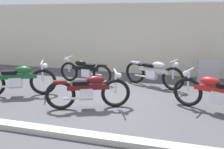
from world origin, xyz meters
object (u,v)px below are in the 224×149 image
(motorcycle_red, at_px, (216,94))
(motorcycle_green, at_px, (18,80))
(motorcycle_black, at_px, (85,71))
(motorcycle_maroon, at_px, (89,91))
(motorcycle_silver, at_px, (154,73))
(helmet, at_px, (210,86))
(stone_marker, at_px, (208,72))

(motorcycle_red, bearing_deg, motorcycle_green, 24.75)
(motorcycle_black, bearing_deg, motorcycle_maroon, 120.48)
(motorcycle_silver, distance_m, motorcycle_green, 4.10)
(helmet, distance_m, motorcycle_silver, 1.76)
(motorcycle_red, relative_size, motorcycle_maroon, 1.02)
(motorcycle_red, height_order, motorcycle_maroon, motorcycle_red)
(stone_marker, height_order, motorcycle_silver, motorcycle_silver)
(stone_marker, height_order, motorcycle_red, motorcycle_red)
(helmet, relative_size, motorcycle_green, 0.13)
(motorcycle_red, relative_size, motorcycle_green, 1.00)
(motorcycle_black, bearing_deg, motorcycle_red, 164.42)
(helmet, height_order, motorcycle_maroon, motorcycle_maroon)
(motorcycle_red, distance_m, motorcycle_silver, 2.38)
(stone_marker, height_order, motorcycle_green, motorcycle_green)
(motorcycle_maroon, bearing_deg, motorcycle_red, -12.05)
(stone_marker, relative_size, helmet, 3.08)
(motorcycle_red, bearing_deg, helmet, -70.54)
(motorcycle_green, xyz_separation_m, motorcycle_maroon, (2.28, -0.34, -0.02))
(helmet, xyz_separation_m, motorcycle_silver, (-1.72, -0.08, 0.32))
(motorcycle_maroon, relative_size, motorcycle_black, 1.02)
(motorcycle_silver, xyz_separation_m, motorcycle_maroon, (-1.34, -2.29, -0.00))
(motorcycle_maroon, height_order, motorcycle_black, motorcycle_maroon)
(motorcycle_maroon, bearing_deg, motorcycle_silver, 37.06)
(helmet, height_order, motorcycle_green, motorcycle_green)
(motorcycle_silver, xyz_separation_m, motorcycle_green, (-3.62, -1.94, 0.02))
(stone_marker, distance_m, motorcycle_black, 4.15)
(motorcycle_silver, relative_size, motorcycle_maroon, 1.01)
(motorcycle_red, xyz_separation_m, motorcycle_green, (-5.24, -0.21, 0.01))
(stone_marker, relative_size, motorcycle_black, 0.42)
(motorcycle_silver, distance_m, motorcycle_black, 2.30)
(helmet, relative_size, motorcycle_red, 0.13)
(helmet, xyz_separation_m, motorcycle_green, (-5.34, -2.02, 0.34))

